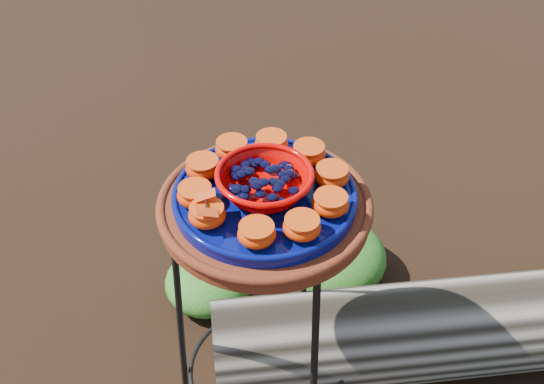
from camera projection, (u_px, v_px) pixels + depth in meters
The scene contains 19 objects.
plant_stand at pixel (266, 320), 1.65m from camera, with size 0.44×0.44×0.70m, color black, non-canonical shape.
terracotta_saucer at pixel (265, 208), 1.41m from camera, with size 0.44×0.44×0.04m, color #3A1508.
cobalt_plate at pixel (265, 197), 1.39m from camera, with size 0.38×0.38×0.03m, color #051344.
red_bowl at pixel (265, 183), 1.37m from camera, with size 0.19×0.19×0.05m, color #C70300, non-canonical shape.
glass_gems at pixel (264, 168), 1.34m from camera, with size 0.15×0.15×0.03m, color black, non-canonical shape.
orange_half_0 at pixel (207, 215), 1.31m from camera, with size 0.07×0.07×0.04m, color #C93D03.
orange_half_1 at pixel (257, 234), 1.27m from camera, with size 0.07×0.07×0.04m, color #C93D03.
orange_half_2 at pixel (302, 227), 1.28m from camera, with size 0.07×0.07×0.04m, color #C93D03.
orange_half_3 at pixel (330, 204), 1.33m from camera, with size 0.07×0.07×0.04m, color #C93D03.
orange_half_4 at pixel (332, 176), 1.40m from camera, with size 0.07×0.07×0.04m, color #C93D03.
orange_half_5 at pixel (309, 153), 1.45m from camera, with size 0.07×0.07×0.04m, color #C93D03.
orange_half_6 at pixel (271, 144), 1.48m from camera, with size 0.07×0.07×0.04m, color #C93D03.
orange_half_7 at pixel (232, 149), 1.46m from camera, with size 0.07×0.07×0.04m, color #C93D03.
orange_half_8 at pixel (203, 168), 1.42m from camera, with size 0.07×0.07×0.04m, color #C93D03.
orange_half_9 at pixel (195, 195), 1.35m from camera, with size 0.07×0.07×0.04m, color #C93D03.
butterfly at pixel (206, 204), 1.29m from camera, with size 0.09×0.06×0.02m, color #C2380F, non-canonical shape.
driftwood_log at pixel (481, 325), 1.91m from camera, with size 1.49×0.39×0.28m, color black, non-canonical shape.
foliage_left at pixel (209, 280), 2.13m from camera, with size 0.27×0.27×0.14m, color #184F16.
foliage_back at pixel (332, 255), 2.18m from camera, with size 0.35×0.35×0.18m, color #184F16.
Camera 1 is at (0.51, -0.91, 1.67)m, focal length 45.00 mm.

